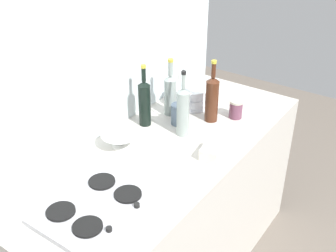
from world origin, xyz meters
name	(u,v)px	position (x,y,z in m)	size (l,w,h in m)	color
counter_block	(168,214)	(0.00, 0.00, 0.45)	(1.80, 0.70, 0.90)	beige
backsplash_panel	(107,67)	(0.00, 0.38, 1.24)	(1.90, 0.06, 2.48)	silver
stovetop_hob	(96,205)	(-0.55, -0.03, 0.91)	(0.47, 0.33, 0.04)	#B2B2B7
plate_stack	(191,95)	(0.46, 0.16, 0.96)	(0.24, 0.24, 0.12)	white
wine_bottle_leftmost	(183,111)	(0.14, 0.01, 1.04)	(0.07, 0.07, 0.36)	gray
wine_bottle_mid_left	(212,98)	(0.36, -0.04, 1.04)	(0.07, 0.07, 0.35)	#472314
wine_bottle_mid_right	(170,93)	(0.30, 0.19, 1.03)	(0.07, 0.07, 0.33)	gray
wine_bottle_rightmost	(144,102)	(0.11, 0.24, 1.04)	(0.07, 0.07, 0.35)	black
mixing_bowl	(120,140)	(-0.14, 0.19, 0.94)	(0.19, 0.19, 0.07)	white
butter_dish	(212,151)	(0.05, -0.23, 0.93)	(0.14, 0.09, 0.06)	silver
utensil_crock	(180,113)	(0.23, 0.09, 0.96)	(0.09, 0.09, 0.32)	slate
condiment_jar_front	(236,109)	(0.47, -0.13, 0.95)	(0.08, 0.08, 0.11)	#66384C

